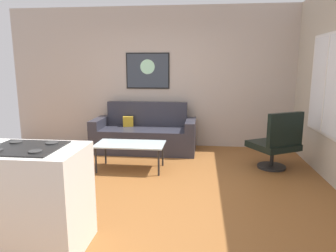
{
  "coord_description": "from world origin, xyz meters",
  "views": [
    {
      "loc": [
        0.78,
        -3.86,
        1.64
      ],
      "look_at": [
        0.25,
        0.9,
        0.7
      ],
      "focal_mm": 32.87,
      "sensor_mm": 36.0,
      "label": 1
    }
  ],
  "objects_px": {
    "wall_painting": "(148,71)",
    "coffee_table": "(130,146)",
    "couch": "(145,135)",
    "armchair": "(277,143)"
  },
  "relations": [
    {
      "from": "wall_painting",
      "to": "coffee_table",
      "type": "bearing_deg",
      "value": -90.43
    },
    {
      "from": "couch",
      "to": "armchair",
      "type": "xyz_separation_m",
      "value": [
        2.29,
        -0.9,
        0.14
      ]
    },
    {
      "from": "coffee_table",
      "to": "armchair",
      "type": "distance_m",
      "value": 2.33
    },
    {
      "from": "couch",
      "to": "wall_painting",
      "type": "height_order",
      "value": "wall_painting"
    },
    {
      "from": "coffee_table",
      "to": "armchair",
      "type": "xyz_separation_m",
      "value": [
        2.31,
        0.25,
        0.05
      ]
    },
    {
      "from": "couch",
      "to": "armchair",
      "type": "bearing_deg",
      "value": -21.36
    },
    {
      "from": "coffee_table",
      "to": "armchair",
      "type": "height_order",
      "value": "armchair"
    },
    {
      "from": "coffee_table",
      "to": "wall_painting",
      "type": "relative_size",
      "value": 1.22
    },
    {
      "from": "coffee_table",
      "to": "wall_painting",
      "type": "distance_m",
      "value": 1.98
    },
    {
      "from": "couch",
      "to": "armchair",
      "type": "height_order",
      "value": "armchair"
    }
  ]
}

